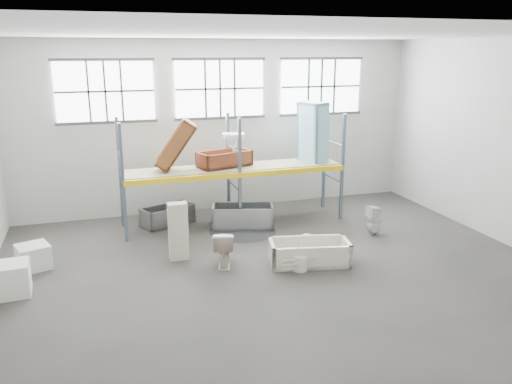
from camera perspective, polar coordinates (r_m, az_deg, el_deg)
name	(u,v)px	position (r m, az deg, el deg)	size (l,w,h in m)	color
floor	(277,273)	(11.51, 2.30, -8.88)	(12.00, 10.00, 0.10)	#4C4742
ceiling	(280,30)	(10.50, 2.61, 17.39)	(12.00, 10.00, 0.10)	silver
wall_back	(220,126)	(15.49, -4.03, 7.27)	(12.00, 0.10, 5.00)	#AFADA3
wall_front	(426,243)	(6.40, 18.24, -5.36)	(12.00, 0.10, 5.00)	#9C9A91
window_left	(105,91)	(14.83, -16.31, 10.62)	(2.60, 0.04, 1.60)	white
window_mid	(220,89)	(15.26, -4.01, 11.30)	(2.60, 0.04, 1.60)	white
window_right	(321,86)	(16.32, 7.19, 11.49)	(2.60, 0.04, 1.60)	white
rack_upright_la	(123,184)	(13.15, -14.46, 0.91)	(0.08, 0.08, 3.00)	slate
rack_upright_lb	(120,173)	(14.32, -14.77, 2.05)	(0.08, 0.08, 3.00)	slate
rack_upright_ma	(240,175)	(13.63, -1.79, 1.90)	(0.08, 0.08, 3.00)	slate
rack_upright_mb	(228,166)	(14.76, -3.08, 2.93)	(0.08, 0.08, 3.00)	slate
rack_upright_ra	(342,167)	(14.72, 9.52, 2.70)	(0.08, 0.08, 3.00)	slate
rack_upright_rb	(324,159)	(15.77, 7.55, 3.63)	(0.08, 0.08, 3.00)	slate
rack_beam_front	(240,175)	(13.63, -1.79, 1.90)	(6.00, 0.10, 0.14)	yellow
rack_beam_back	(228,166)	(14.76, -3.08, 2.93)	(6.00, 0.10, 0.14)	yellow
shelf_deck	(234,167)	(14.18, -2.46, 2.75)	(5.90, 1.10, 0.03)	gray
wet_patch	(242,231)	(13.88, -1.51, -4.32)	(1.80, 1.80, 0.00)	black
bathtub_beige	(309,252)	(11.83, 5.89, -6.63)	(1.79, 0.84, 0.53)	beige
cistern_spare	(304,244)	(12.26, 5.27, -5.71)	(0.40, 0.19, 0.39)	#EFDFCB
sink_in_tub	(297,252)	(12.08, 4.59, -6.64)	(0.48, 0.48, 0.17)	#F5DDCE
toilet_beige	(224,248)	(11.65, -3.59, -6.14)	(0.46, 0.80, 0.82)	beige
cistern_tall	(178,231)	(11.99, -8.59, -4.31)	(0.43, 0.28, 1.35)	beige
toilet_white	(374,220)	(13.84, 12.91, -3.03)	(0.36, 0.37, 0.80)	white
steel_tub_left	(167,215)	(14.53, -9.75, -2.54)	(1.41, 0.66, 0.52)	#989BA0
steel_tub_right	(243,216)	(14.12, -1.48, -2.67)	(1.65, 0.77, 0.61)	#ABAFB3
rust_tub_flat	(224,159)	(14.16, -3.50, 3.71)	(1.45, 0.68, 0.41)	brown
rust_tub_tilted	(176,145)	(13.70, -8.85, 5.18)	(1.42, 0.66, 0.40)	brown
sink_on_shelf	(234,151)	(13.71, -2.46, 4.51)	(0.59, 0.46, 0.53)	white
blue_tub_upright	(313,133)	(14.85, 6.29, 6.45)	(1.76, 0.83, 0.50)	#82B7C8
bucket	(300,263)	(11.46, 4.90, -7.80)	(0.30, 0.30, 0.36)	silver
carton_near	(9,279)	(11.38, -25.59, -8.70)	(0.77, 0.66, 0.66)	white
carton_far	(34,257)	(12.51, -23.34, -6.57)	(0.65, 0.65, 0.54)	silver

